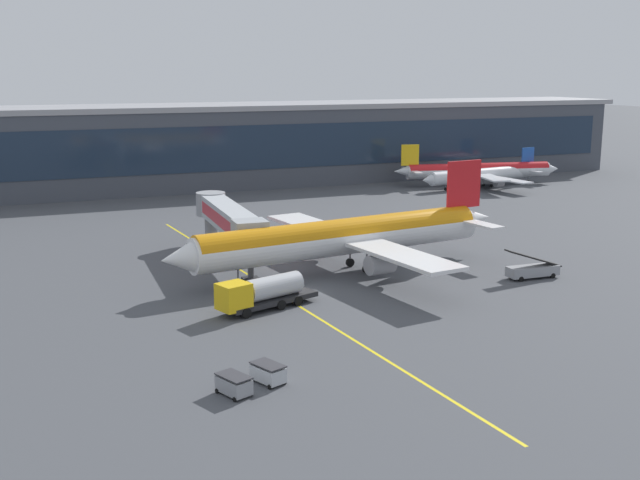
{
  "coord_description": "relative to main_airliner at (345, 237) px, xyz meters",
  "views": [
    {
      "loc": [
        -28.6,
        -74.33,
        22.87
      ],
      "look_at": [
        3.61,
        3.64,
        4.5
      ],
      "focal_mm": 44.06,
      "sensor_mm": 36.0,
      "label": 1
    }
  ],
  "objects": [
    {
      "name": "ground_plane",
      "position": [
        -7.51,
        -5.68,
        -4.17
      ],
      "size": [
        700.0,
        700.0,
        0.0
      ],
      "primitive_type": "plane",
      "color": "#47494F"
    },
    {
      "name": "apron_lead_in_line",
      "position": [
        -10.17,
        -3.68,
        -4.16
      ],
      "size": [
        6.3,
        79.8,
        0.01
      ],
      "primitive_type": "cube",
      "rotation": [
        0.0,
        0.0,
        0.08
      ],
      "color": "yellow",
      "rests_on": "ground_plane"
    },
    {
      "name": "terminal_building",
      "position": [
        -13.47,
        73.61,
        3.91
      ],
      "size": [
        218.73,
        21.02,
        16.13
      ],
      "color": "#424751",
      "rests_on": "ground_plane"
    },
    {
      "name": "main_airliner",
      "position": [
        0.0,
        0.0,
        0.0
      ],
      "size": [
        43.85,
        34.94,
        11.86
      ],
      "color": "white",
      "rests_on": "ground_plane"
    },
    {
      "name": "jet_bridge",
      "position": [
        -10.59,
        11.42,
        1.0
      ],
      "size": [
        4.82,
        24.2,
        6.86
      ],
      "color": "#B2B7BC",
      "rests_on": "ground_plane"
    },
    {
      "name": "fuel_tanker",
      "position": [
        -13.46,
        -10.35,
        -2.42
      ],
      "size": [
        11.04,
        5.74,
        3.25
      ],
      "color": "#232326",
      "rests_on": "ground_plane"
    },
    {
      "name": "belt_loader",
      "position": [
        18.34,
        -10.57,
        -3.18
      ],
      "size": [
        6.94,
        2.13,
        3.49
      ],
      "color": "gray",
      "rests_on": "ground_plane"
    },
    {
      "name": "baggage_cart_0",
      "position": [
        -21.69,
        -28.92,
        -3.39
      ],
      "size": [
        2.39,
        3.03,
        1.48
      ],
      "color": "gray",
      "rests_on": "ground_plane"
    },
    {
      "name": "baggage_cart_1",
      "position": [
        -18.7,
        -27.76,
        -3.39
      ],
      "size": [
        2.39,
        3.03,
        1.48
      ],
      "color": "#B2B7BC",
      "rests_on": "ground_plane"
    },
    {
      "name": "commuter_jet_far",
      "position": [
        52.61,
        50.33,
        -1.69
      ],
      "size": [
        29.62,
        23.67,
        7.31
      ],
      "color": "silver",
      "rests_on": "ground_plane"
    },
    {
      "name": "commuter_jet_near",
      "position": [
        53.36,
        53.27,
        -1.16
      ],
      "size": [
        34.86,
        28.06,
        8.43
      ],
      "color": "silver",
      "rests_on": "ground_plane"
    }
  ]
}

